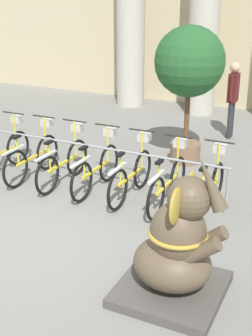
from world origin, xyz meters
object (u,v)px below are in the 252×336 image
object	(u,v)px
bicycle_0	(3,151)
bicycle_1	(33,156)
bicycle_3	(97,168)
bicycle_2	(64,162)
bicycle_5	(168,182)
potted_tree	(189,67)
bicycle_6	(209,189)
elephant_statue	(177,250)
person_pedestrian	(233,93)
bicycle_4	(132,174)

from	to	relation	value
bicycle_0	bicycle_1	size ratio (longest dim) A/B	1.00
bicycle_0	bicycle_3	bearing A→B (deg)	1.54
bicycle_2	bicycle_5	bearing A→B (deg)	-1.15
bicycle_1	bicycle_3	size ratio (longest dim) A/B	1.00
bicycle_1	potted_tree	size ratio (longest dim) A/B	0.62
bicycle_2	bicycle_5	size ratio (longest dim) A/B	1.00
bicycle_3	bicycle_6	distance (m)	2.00
bicycle_1	elephant_statue	bearing A→B (deg)	-31.34
bicycle_5	potted_tree	size ratio (longest dim) A/B	0.62
bicycle_0	elephant_statue	bearing A→B (deg)	-26.70
bicycle_5	elephant_statue	size ratio (longest dim) A/B	0.93
person_pedestrian	bicycle_1	bearing A→B (deg)	-124.25
bicycle_0	person_pedestrian	bearing A→B (deg)	49.94
bicycle_5	bicycle_4	bearing A→B (deg)	176.69
bicycle_4	elephant_statue	size ratio (longest dim) A/B	0.93
bicycle_3	bicycle_0	bearing A→B (deg)	-178.46
bicycle_4	bicycle_5	xyz separation A→B (m)	(0.67, -0.04, 0.00)
bicycle_0	person_pedestrian	world-z (taller)	person_pedestrian
bicycle_3	elephant_statue	size ratio (longest dim) A/B	0.93
bicycle_3	elephant_statue	bearing A→B (deg)	-44.24
bicycle_2	bicycle_6	world-z (taller)	same
bicycle_0	potted_tree	world-z (taller)	potted_tree
bicycle_0	bicycle_5	world-z (taller)	same
bicycle_3	elephant_statue	world-z (taller)	elephant_statue
person_pedestrian	potted_tree	bearing A→B (deg)	-102.33
bicycle_0	bicycle_1	distance (m)	0.67
bicycle_0	potted_tree	size ratio (longest dim) A/B	0.62
bicycle_0	bicycle_6	world-z (taller)	same
bicycle_0	bicycle_6	distance (m)	3.99
bicycle_5	potted_tree	bearing A→B (deg)	101.43
bicycle_2	person_pedestrian	bearing A→B (deg)	62.90
person_pedestrian	bicycle_2	bearing A→B (deg)	-117.10
bicycle_0	person_pedestrian	xyz separation A→B (m)	(3.34, 3.97, 0.64)
bicycle_0	bicycle_2	size ratio (longest dim) A/B	1.00
bicycle_6	potted_tree	world-z (taller)	potted_tree
bicycle_3	potted_tree	bearing A→B (deg)	65.11
bicycle_0	bicycle_3	world-z (taller)	same
bicycle_1	potted_tree	xyz separation A→B (m)	(2.25, 1.99, 1.48)
bicycle_3	bicycle_5	xyz separation A→B (m)	(1.33, -0.05, 0.00)
bicycle_6	bicycle_4	bearing A→B (deg)	179.48
bicycle_1	bicycle_5	size ratio (longest dim) A/B	1.00
bicycle_5	person_pedestrian	distance (m)	4.02
bicycle_3	bicycle_2	bearing A→B (deg)	-179.43
bicycle_2	elephant_statue	world-z (taller)	elephant_statue
bicycle_0	bicycle_3	distance (m)	2.00
bicycle_3	bicycle_4	size ratio (longest dim) A/B	1.00
person_pedestrian	potted_tree	distance (m)	2.15
bicycle_3	bicycle_6	size ratio (longest dim) A/B	1.00
bicycle_5	bicycle_1	bearing A→B (deg)	179.19
bicycle_2	bicycle_1	bearing A→B (deg)	-179.79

